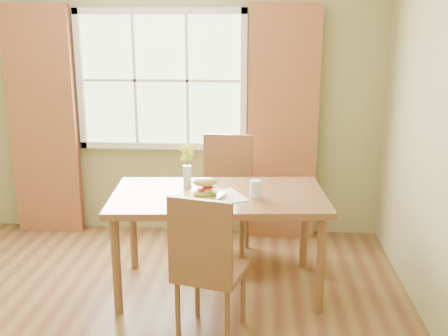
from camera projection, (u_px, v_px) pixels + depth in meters
room at (105, 135)px, 3.18m from camera, size 4.24×3.84×2.74m
window at (161, 80)px, 4.95m from camera, size 1.62×0.06×1.32m
curtain_left at (43, 122)px, 5.04m from camera, size 0.65×0.08×2.20m
curtain_right at (283, 125)px, 4.88m from camera, size 0.65×0.08×2.20m
dining_table at (219, 204)px, 3.95m from camera, size 1.66×1.02×0.78m
chair_near at (206, 262)px, 3.31m from camera, size 0.51×0.51×1.00m
chair_far at (226, 190)px, 4.66m from camera, size 0.49×0.49×1.07m
placemat at (212, 198)px, 3.82m from camera, size 0.55×0.50×0.01m
plate at (203, 197)px, 3.80m from camera, size 0.35×0.35×0.01m
croissant_sandwich at (205, 187)px, 3.78m from camera, size 0.20×0.15×0.14m
water_glass at (255, 190)px, 3.82m from camera, size 0.09×0.09×0.13m
flower_vase at (187, 160)px, 4.06m from camera, size 0.14×0.14×0.34m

